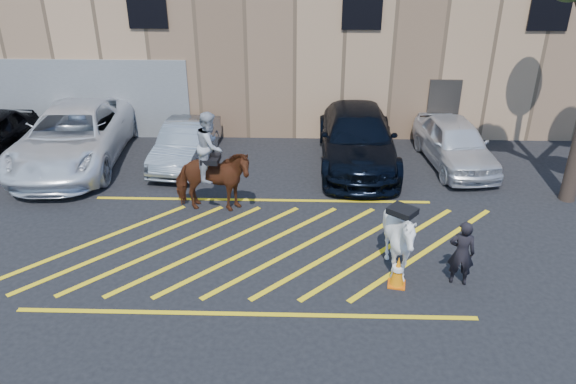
{
  "coord_description": "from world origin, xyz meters",
  "views": [
    {
      "loc": [
        1.14,
        -11.88,
        7.51
      ],
      "look_at": [
        0.79,
        0.2,
        1.3
      ],
      "focal_mm": 35.0,
      "sensor_mm": 36.0,
      "label": 1
    }
  ],
  "objects_px": {
    "car_white_suv": "(455,143)",
    "car_white_pickup": "(74,136)",
    "handler": "(462,253)",
    "car_silver_sedan": "(185,143)",
    "saddled_white": "(399,239)",
    "traffic_cone": "(398,271)",
    "mounted_bay": "(212,173)",
    "car_blue_suv": "(357,137)"
  },
  "relations": [
    {
      "from": "car_white_pickup",
      "to": "mounted_bay",
      "type": "xyz_separation_m",
      "value": [
        4.93,
        -3.17,
        0.25
      ]
    },
    {
      "from": "car_silver_sedan",
      "to": "handler",
      "type": "relative_size",
      "value": 2.56
    },
    {
      "from": "handler",
      "to": "mounted_bay",
      "type": "distance_m",
      "value": 6.69
    },
    {
      "from": "car_white_pickup",
      "to": "car_white_suv",
      "type": "height_order",
      "value": "car_white_pickup"
    },
    {
      "from": "car_blue_suv",
      "to": "traffic_cone",
      "type": "height_order",
      "value": "car_blue_suv"
    },
    {
      "from": "car_blue_suv",
      "to": "handler",
      "type": "height_order",
      "value": "car_blue_suv"
    },
    {
      "from": "car_white_pickup",
      "to": "car_silver_sedan",
      "type": "bearing_deg",
      "value": -2.35
    },
    {
      "from": "mounted_bay",
      "to": "saddled_white",
      "type": "distance_m",
      "value": 5.41
    },
    {
      "from": "mounted_bay",
      "to": "car_blue_suv",
      "type": "bearing_deg",
      "value": 39.43
    },
    {
      "from": "car_blue_suv",
      "to": "saddled_white",
      "type": "bearing_deg",
      "value": -85.9
    },
    {
      "from": "car_silver_sedan",
      "to": "car_white_suv",
      "type": "height_order",
      "value": "car_white_suv"
    },
    {
      "from": "car_white_pickup",
      "to": "car_blue_suv",
      "type": "bearing_deg",
      "value": -1.61
    },
    {
      "from": "car_white_pickup",
      "to": "handler",
      "type": "bearing_deg",
      "value": -33.42
    },
    {
      "from": "car_blue_suv",
      "to": "saddled_white",
      "type": "distance_m",
      "value": 6.3
    },
    {
      "from": "car_white_pickup",
      "to": "car_silver_sedan",
      "type": "height_order",
      "value": "car_white_pickup"
    },
    {
      "from": "car_white_suv",
      "to": "handler",
      "type": "bearing_deg",
      "value": -109.11
    },
    {
      "from": "saddled_white",
      "to": "car_blue_suv",
      "type": "bearing_deg",
      "value": 93.8
    },
    {
      "from": "car_white_pickup",
      "to": "car_blue_suv",
      "type": "relative_size",
      "value": 1.1
    },
    {
      "from": "car_white_suv",
      "to": "traffic_cone",
      "type": "relative_size",
      "value": 5.93
    },
    {
      "from": "car_silver_sedan",
      "to": "saddled_white",
      "type": "relative_size",
      "value": 1.78
    },
    {
      "from": "car_white_suv",
      "to": "car_white_pickup",
      "type": "bearing_deg",
      "value": 173.52
    },
    {
      "from": "car_blue_suv",
      "to": "mounted_bay",
      "type": "relative_size",
      "value": 2.06
    },
    {
      "from": "car_white_pickup",
      "to": "car_white_suv",
      "type": "distance_m",
      "value": 12.2
    },
    {
      "from": "car_white_pickup",
      "to": "handler",
      "type": "relative_size",
      "value": 4.15
    },
    {
      "from": "mounted_bay",
      "to": "traffic_cone",
      "type": "relative_size",
      "value": 3.88
    },
    {
      "from": "handler",
      "to": "car_silver_sedan",
      "type": "bearing_deg",
      "value": -29.9
    },
    {
      "from": "car_silver_sedan",
      "to": "saddled_white",
      "type": "xyz_separation_m",
      "value": [
        5.94,
        -6.09,
        0.27
      ]
    },
    {
      "from": "car_silver_sedan",
      "to": "saddled_white",
      "type": "height_order",
      "value": "saddled_white"
    },
    {
      "from": "car_blue_suv",
      "to": "car_white_suv",
      "type": "distance_m",
      "value": 3.11
    },
    {
      "from": "saddled_white",
      "to": "traffic_cone",
      "type": "xyz_separation_m",
      "value": [
        -0.05,
        -0.41,
        -0.56
      ]
    },
    {
      "from": "saddled_white",
      "to": "handler",
      "type": "bearing_deg",
      "value": -11.8
    },
    {
      "from": "car_blue_suv",
      "to": "saddled_white",
      "type": "height_order",
      "value": "saddled_white"
    },
    {
      "from": "car_white_pickup",
      "to": "car_white_suv",
      "type": "xyz_separation_m",
      "value": [
        12.2,
        0.13,
        -0.16
      ]
    },
    {
      "from": "car_white_suv",
      "to": "saddled_white",
      "type": "distance_m",
      "value": 6.73
    },
    {
      "from": "car_white_pickup",
      "to": "handler",
      "type": "height_order",
      "value": "car_white_pickup"
    },
    {
      "from": "handler",
      "to": "traffic_cone",
      "type": "height_order",
      "value": "handler"
    },
    {
      "from": "handler",
      "to": "traffic_cone",
      "type": "bearing_deg",
      "value": 17.06
    },
    {
      "from": "car_white_suv",
      "to": "handler",
      "type": "height_order",
      "value": "handler"
    },
    {
      "from": "traffic_cone",
      "to": "mounted_bay",
      "type": "bearing_deg",
      "value": 144.16
    },
    {
      "from": "mounted_bay",
      "to": "saddled_white",
      "type": "height_order",
      "value": "mounted_bay"
    },
    {
      "from": "saddled_white",
      "to": "traffic_cone",
      "type": "distance_m",
      "value": 0.7
    },
    {
      "from": "car_white_pickup",
      "to": "traffic_cone",
      "type": "height_order",
      "value": "car_white_pickup"
    }
  ]
}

